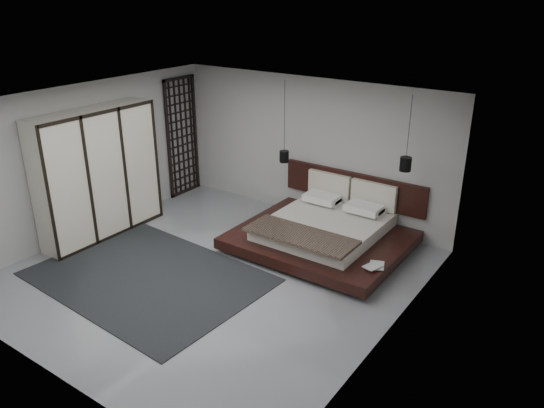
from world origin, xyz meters
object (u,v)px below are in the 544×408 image
Objects in this scene: pendant_right at (406,164)px; wardrobe at (98,174)px; rug at (148,277)px; bed at (325,231)px; pendant_left at (284,156)px; lattice_screen at (182,137)px.

pendant_right is 0.52× the size of wardrobe.
rug is at bearing -133.87° from pendant_right.
wardrobe is at bearing 160.14° from rug.
rug is at bearing -124.11° from bed.
bed is at bearing 27.60° from wardrobe.
pendant_left is 1.23× the size of pendant_right.
pendant_right is (2.41, 0.00, 0.30)m from pendant_left.
wardrobe is at bearing -152.40° from bed.
bed is 4.27m from wardrobe.
pendant_left reaches higher than lattice_screen.
pendant_left is 3.47m from wardrobe.
wardrobe is (-2.50, -2.41, -0.17)m from pendant_left.
pendant_left is (2.75, -0.07, 0.06)m from lattice_screen.
bed is 1.89× the size of pendant_left.
pendant_left and pendant_right have the same top height.
wardrobe is 2.36m from rug.
rug is (-0.58, -3.10, -1.35)m from pendant_left.
pendant_left is 0.64× the size of wardrobe.
bed is at bearing -21.58° from pendant_left.
pendant_right is at bearing -0.80° from lattice_screen.
lattice_screen is 0.89× the size of bed.
rug is (-1.78, -2.63, -0.29)m from bed.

